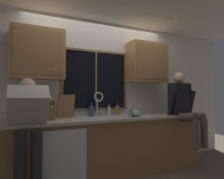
% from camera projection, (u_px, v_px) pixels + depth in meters
% --- Properties ---
extents(back_wall, '(5.80, 0.12, 2.55)m').
position_uv_depth(back_wall, '(98.00, 95.00, 3.45)').
color(back_wall, silver).
rests_on(back_wall, floor).
extents(ceiling_downlight_right, '(0.14, 0.14, 0.01)m').
position_uv_depth(ceiling_downlight_right, '(169.00, 19.00, 3.32)').
color(ceiling_downlight_right, '#FFEAB2').
extents(window_glass, '(1.10, 0.02, 0.95)m').
position_uv_depth(window_glass, '(96.00, 80.00, 3.36)').
color(window_glass, black).
extents(window_frame_top, '(1.17, 0.02, 0.04)m').
position_uv_depth(window_frame_top, '(96.00, 51.00, 3.36)').
color(window_frame_top, brown).
extents(window_frame_bottom, '(1.17, 0.02, 0.04)m').
position_uv_depth(window_frame_bottom, '(96.00, 109.00, 3.34)').
color(window_frame_bottom, brown).
extents(window_frame_left, '(0.03, 0.02, 0.95)m').
position_uv_depth(window_frame_left, '(62.00, 79.00, 3.11)').
color(window_frame_left, brown).
extents(window_frame_right, '(0.03, 0.02, 0.95)m').
position_uv_depth(window_frame_right, '(125.00, 81.00, 3.59)').
color(window_frame_right, brown).
extents(window_mullion_center, '(0.02, 0.02, 0.95)m').
position_uv_depth(window_mullion_center, '(96.00, 80.00, 3.35)').
color(window_mullion_center, brown).
extents(lower_cabinet_run, '(3.40, 0.58, 0.88)m').
position_uv_depth(lower_cabinet_run, '(106.00, 148.00, 3.11)').
color(lower_cabinet_run, olive).
rests_on(lower_cabinet_run, floor).
extents(countertop, '(3.46, 0.62, 0.04)m').
position_uv_depth(countertop, '(107.00, 119.00, 3.10)').
color(countertop, beige).
rests_on(countertop, lower_cabinet_run).
extents(dishwasher_front, '(0.60, 0.02, 0.74)m').
position_uv_depth(dishwasher_front, '(64.00, 159.00, 2.51)').
color(dishwasher_front, white).
extents(upper_cabinet_left, '(0.73, 0.36, 0.72)m').
position_uv_depth(upper_cabinet_left, '(38.00, 54.00, 2.82)').
color(upper_cabinet_left, '#A87A47').
extents(upper_cabinet_right, '(0.73, 0.36, 0.72)m').
position_uv_depth(upper_cabinet_right, '(147.00, 63.00, 3.63)').
color(upper_cabinet_right, '#A87A47').
extents(sink, '(0.80, 0.46, 0.21)m').
position_uv_depth(sink, '(102.00, 124.00, 3.08)').
color(sink, '#B7B7BC').
rests_on(sink, lower_cabinet_run).
extents(faucet, '(0.18, 0.09, 0.40)m').
position_uv_depth(faucet, '(99.00, 101.00, 3.26)').
color(faucet, silver).
rests_on(faucet, countertop).
extents(person_standing, '(0.53, 0.71, 1.50)m').
position_uv_depth(person_standing, '(28.00, 123.00, 2.36)').
color(person_standing, '#262628').
rests_on(person_standing, floor).
extents(person_sitting_on_counter, '(0.54, 0.62, 1.26)m').
position_uv_depth(person_sitting_on_counter, '(184.00, 104.00, 3.45)').
color(person_sitting_on_counter, '#595147').
rests_on(person_sitting_on_counter, countertop).
extents(knife_block, '(0.12, 0.18, 0.32)m').
position_uv_depth(knife_block, '(50.00, 112.00, 2.77)').
color(knife_block, olive).
rests_on(knife_block, countertop).
extents(cutting_board, '(0.25, 0.09, 0.36)m').
position_uv_depth(cutting_board, '(66.00, 106.00, 3.06)').
color(cutting_board, '#997047').
rests_on(cutting_board, countertop).
extents(mixing_bowl, '(0.24, 0.24, 0.12)m').
position_uv_depth(mixing_bowl, '(134.00, 113.00, 3.24)').
color(mixing_bowl, '#8C99A8').
rests_on(mixing_bowl, countertop).
extents(soap_dispenser, '(0.06, 0.07, 0.18)m').
position_uv_depth(soap_dispenser, '(130.00, 113.00, 3.10)').
color(soap_dispenser, '#59A566').
rests_on(soap_dispenser, countertop).
extents(bottle_green_glass, '(0.05, 0.05, 0.19)m').
position_uv_depth(bottle_green_glass, '(109.00, 111.00, 3.38)').
color(bottle_green_glass, silver).
rests_on(bottle_green_glass, countertop).
extents(bottle_tall_clear, '(0.06, 0.06, 0.21)m').
position_uv_depth(bottle_tall_clear, '(117.00, 110.00, 3.42)').
color(bottle_tall_clear, olive).
rests_on(bottle_tall_clear, countertop).
extents(bottle_amber_small, '(0.07, 0.07, 0.23)m').
position_uv_depth(bottle_amber_small, '(91.00, 111.00, 3.21)').
color(bottle_amber_small, '#334C8C').
rests_on(bottle_amber_small, countertop).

